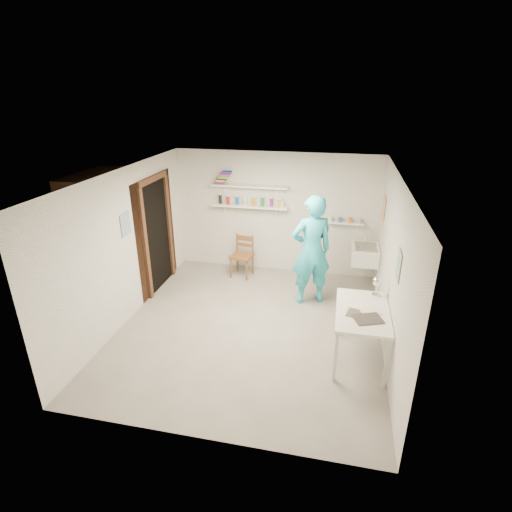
% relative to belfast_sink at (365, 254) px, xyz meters
% --- Properties ---
extents(floor, '(4.00, 4.50, 0.02)m').
position_rel_belfast_sink_xyz_m(floor, '(-1.75, -1.70, -0.71)').
color(floor, slate).
rests_on(floor, ground).
extents(ceiling, '(4.00, 4.50, 0.02)m').
position_rel_belfast_sink_xyz_m(ceiling, '(-1.75, -1.70, 1.71)').
color(ceiling, silver).
rests_on(ceiling, wall_back).
extents(wall_back, '(4.00, 0.02, 2.40)m').
position_rel_belfast_sink_xyz_m(wall_back, '(-1.75, 0.56, 0.50)').
color(wall_back, silver).
rests_on(wall_back, ground).
extents(wall_front, '(4.00, 0.02, 2.40)m').
position_rel_belfast_sink_xyz_m(wall_front, '(-1.75, -3.96, 0.50)').
color(wall_front, silver).
rests_on(wall_front, ground).
extents(wall_left, '(0.02, 4.50, 2.40)m').
position_rel_belfast_sink_xyz_m(wall_left, '(-3.76, -1.70, 0.50)').
color(wall_left, silver).
rests_on(wall_left, ground).
extents(wall_right, '(0.02, 4.50, 2.40)m').
position_rel_belfast_sink_xyz_m(wall_right, '(0.26, -1.70, 0.50)').
color(wall_right, silver).
rests_on(wall_right, ground).
extents(doorway_recess, '(0.02, 0.90, 2.00)m').
position_rel_belfast_sink_xyz_m(doorway_recess, '(-3.74, -0.65, 0.30)').
color(doorway_recess, black).
rests_on(doorway_recess, wall_left).
extents(corridor_box, '(1.40, 1.50, 2.10)m').
position_rel_belfast_sink_xyz_m(corridor_box, '(-4.45, -0.65, 0.35)').
color(corridor_box, brown).
rests_on(corridor_box, ground).
extents(door_lintel, '(0.06, 1.05, 0.10)m').
position_rel_belfast_sink_xyz_m(door_lintel, '(-3.72, -0.65, 1.35)').
color(door_lintel, brown).
rests_on(door_lintel, wall_left).
extents(door_jamb_near, '(0.06, 0.10, 2.00)m').
position_rel_belfast_sink_xyz_m(door_jamb_near, '(-3.72, -1.15, 0.30)').
color(door_jamb_near, brown).
rests_on(door_jamb_near, ground).
extents(door_jamb_far, '(0.06, 0.10, 2.00)m').
position_rel_belfast_sink_xyz_m(door_jamb_far, '(-3.72, -0.15, 0.30)').
color(door_jamb_far, brown).
rests_on(door_jamb_far, ground).
extents(shelf_lower, '(1.50, 0.22, 0.03)m').
position_rel_belfast_sink_xyz_m(shelf_lower, '(-2.25, 0.43, 0.65)').
color(shelf_lower, white).
rests_on(shelf_lower, wall_back).
extents(shelf_upper, '(1.50, 0.22, 0.03)m').
position_rel_belfast_sink_xyz_m(shelf_upper, '(-2.25, 0.43, 1.05)').
color(shelf_upper, white).
rests_on(shelf_upper, wall_back).
extents(ledge_shelf, '(0.70, 0.14, 0.03)m').
position_rel_belfast_sink_xyz_m(ledge_shelf, '(-0.40, 0.47, 0.42)').
color(ledge_shelf, white).
rests_on(ledge_shelf, wall_back).
extents(poster_left, '(0.01, 0.28, 0.36)m').
position_rel_belfast_sink_xyz_m(poster_left, '(-3.74, -1.65, 0.85)').
color(poster_left, '#334C7F').
rests_on(poster_left, wall_left).
extents(poster_right_a, '(0.01, 0.34, 0.42)m').
position_rel_belfast_sink_xyz_m(poster_right_a, '(0.24, 0.10, 0.85)').
color(poster_right_a, '#995933').
rests_on(poster_right_a, wall_right).
extents(poster_right_b, '(0.01, 0.30, 0.38)m').
position_rel_belfast_sink_xyz_m(poster_right_b, '(0.24, -2.25, 0.80)').
color(poster_right_b, '#3F724C').
rests_on(poster_right_b, wall_right).
extents(belfast_sink, '(0.48, 0.60, 0.30)m').
position_rel_belfast_sink_xyz_m(belfast_sink, '(0.00, 0.00, 0.00)').
color(belfast_sink, white).
rests_on(belfast_sink, wall_right).
extents(man, '(0.83, 0.71, 1.93)m').
position_rel_belfast_sink_xyz_m(man, '(-0.93, -0.68, 0.26)').
color(man, '#2ABDD5').
rests_on(man, ground).
extents(wall_clock, '(0.33, 0.17, 0.35)m').
position_rel_belfast_sink_xyz_m(wall_clock, '(-0.84, -0.48, 0.58)').
color(wall_clock, '#F9E0AA').
rests_on(wall_clock, man).
extents(wooden_chair, '(0.45, 0.44, 0.85)m').
position_rel_belfast_sink_xyz_m(wooden_chair, '(-2.33, 0.07, -0.27)').
color(wooden_chair, brown).
rests_on(wooden_chair, ground).
extents(work_table, '(0.70, 1.16, 0.77)m').
position_rel_belfast_sink_xyz_m(work_table, '(-0.11, -2.17, -0.31)').
color(work_table, silver).
rests_on(work_table, ground).
extents(desk_lamp, '(0.15, 0.15, 0.15)m').
position_rel_belfast_sink_xyz_m(desk_lamp, '(0.08, -1.70, 0.29)').
color(desk_lamp, silver).
rests_on(desk_lamp, work_table).
extents(spray_cans, '(1.29, 0.06, 0.17)m').
position_rel_belfast_sink_xyz_m(spray_cans, '(-2.25, 0.43, 0.75)').
color(spray_cans, black).
rests_on(spray_cans, shelf_lower).
extents(book_stack, '(0.34, 0.14, 0.25)m').
position_rel_belfast_sink_xyz_m(book_stack, '(-2.77, 0.43, 1.19)').
color(book_stack, red).
rests_on(book_stack, shelf_upper).
extents(ledge_pots, '(0.48, 0.07, 0.09)m').
position_rel_belfast_sink_xyz_m(ledge_pots, '(-0.40, 0.47, 0.48)').
color(ledge_pots, silver).
rests_on(ledge_pots, ledge_shelf).
extents(papers, '(0.30, 0.22, 0.02)m').
position_rel_belfast_sink_xyz_m(papers, '(-0.11, -2.17, 0.08)').
color(papers, silver).
rests_on(papers, work_table).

